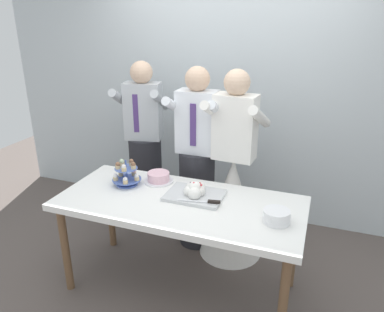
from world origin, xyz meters
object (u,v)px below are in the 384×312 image
(dessert_table, at_px, (180,209))
(plate_stack, at_px, (277,216))
(main_cake_tray, at_px, (195,192))
(round_cake, at_px, (158,177))
(person_groom, at_px, (197,170))
(person_guest, at_px, (145,155))
(person_bride, at_px, (232,194))
(cupcake_stand, at_px, (126,174))

(dessert_table, height_order, plate_stack, plate_stack)
(main_cake_tray, bearing_deg, round_cake, 157.15)
(plate_stack, height_order, person_groom, person_groom)
(round_cake, height_order, person_guest, person_guest)
(person_guest, bearing_deg, person_bride, -13.52)
(dessert_table, bearing_deg, person_groom, 98.31)
(person_bride, bearing_deg, person_groom, 171.91)
(dessert_table, height_order, cupcake_stand, cupcake_stand)
(round_cake, bearing_deg, person_guest, 125.86)
(cupcake_stand, xyz_separation_m, main_cake_tray, (0.58, -0.02, -0.05))
(person_groom, relative_size, person_guest, 1.00)
(plate_stack, bearing_deg, cupcake_stand, 171.88)
(dessert_table, distance_m, person_groom, 0.66)
(round_cake, bearing_deg, person_bride, 33.45)
(round_cake, height_order, person_groom, person_groom)
(main_cake_tray, height_order, person_groom, person_groom)
(dessert_table, distance_m, person_guest, 1.09)
(round_cake, bearing_deg, dessert_table, -41.06)
(dessert_table, height_order, person_guest, person_guest)
(plate_stack, relative_size, round_cake, 0.75)
(plate_stack, distance_m, person_bride, 0.84)
(round_cake, relative_size, person_bride, 0.14)
(round_cake, relative_size, person_guest, 0.14)
(round_cake, distance_m, person_bride, 0.68)
(dessert_table, xyz_separation_m, person_groom, (-0.09, 0.65, 0.05))
(round_cake, xyz_separation_m, person_bride, (0.53, 0.35, -0.23))
(person_bride, xyz_separation_m, person_guest, (-0.95, 0.23, 0.16))
(plate_stack, bearing_deg, person_bride, 124.59)
(main_cake_tray, bearing_deg, person_groom, 107.92)
(cupcake_stand, relative_size, person_guest, 0.14)
(cupcake_stand, distance_m, round_cake, 0.26)
(person_groom, bearing_deg, dessert_table, -81.69)
(main_cake_tray, distance_m, round_cake, 0.40)
(person_bride, bearing_deg, person_guest, 166.48)
(dessert_table, relative_size, person_guest, 1.08)
(person_groom, height_order, person_bride, same)
(round_cake, bearing_deg, plate_stack, -17.39)
(person_groom, bearing_deg, plate_stack, -41.61)
(plate_stack, distance_m, person_guest, 1.67)
(cupcake_stand, height_order, person_groom, person_groom)
(dessert_table, bearing_deg, round_cake, 138.94)
(dessert_table, xyz_separation_m, person_guest, (-0.71, 0.83, 0.05))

